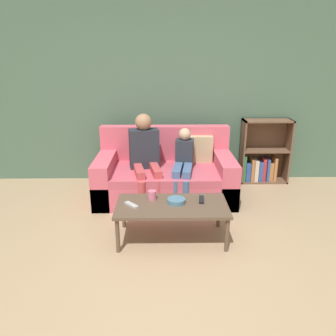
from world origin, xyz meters
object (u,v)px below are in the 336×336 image
Objects in this scene: bookshelf at (261,158)px; person_child at (183,162)px; cup_near at (152,195)px; tv_remote_0 at (131,205)px; couch at (166,175)px; coffee_table at (172,208)px; tv_remote_1 at (201,200)px; snack_bowl at (176,201)px; person_adult at (145,152)px.

person_child is (-1.20, -0.69, 0.16)m from bookshelf.
cup_near reaches higher than tv_remote_0.
cup_near is at bearing -3.85° from tv_remote_0.
couch reaches higher than tv_remote_0.
coffee_table is 7.09× the size of tv_remote_0.
tv_remote_0 is at bearing -163.79° from tv_remote_1.
person_child is 5.01× the size of snack_bowl.
cup_near is (-0.20, 0.14, 0.08)m from coffee_table.
person_child reaches higher than coffee_table.
couch is 1.12m from coffee_table.
couch is at bearing 92.86° from coffee_table.
person_adult is 1.07m from snack_bowl.
bookshelf is at bearing 9.75° from person_adult.
person_adult is at bearing 107.27° from coffee_table.
couch is 1.20m from tv_remote_0.
coffee_table is 0.99m from person_child.
person_adult is at bearing -178.68° from person_child.
bookshelf is (1.43, 0.53, 0.07)m from couch.
snack_bowl is (-1.33, -1.60, 0.05)m from bookshelf.
snack_bowl reaches higher than tv_remote_1.
coffee_table is 6.42× the size of tv_remote_1.
snack_bowl is at bearing -33.85° from tv_remote_0.
bookshelf is at bearing 50.23° from coffee_table.
couch reaches higher than tv_remote_1.
tv_remote_0 is (-0.40, -0.02, 0.05)m from coffee_table.
bookshelf reaches higher than snack_bowl.
person_adult is 7.02× the size of tv_remote_0.
coffee_table is at bearing -83.43° from person_adult.
bookshelf reaches higher than tv_remote_1.
couch is 1.90× the size of bookshelf.
tv_remote_1 is at bearing -32.89° from tv_remote_0.
bookshelf is 0.84× the size of person_adult.
couch is 1.09m from tv_remote_1.
couch is at bearing 10.57° from person_adult.
person_adult is 6.02× the size of snack_bowl.
person_adult is (-0.32, 1.02, 0.29)m from coffee_table.
couch is 1.01m from cup_near.
person_child reaches higher than tv_remote_0.
person_adult is at bearing 130.68° from tv_remote_1.
bookshelf is 1.88m from tv_remote_1.
bookshelf is 5.90× the size of tv_remote_0.
coffee_table is (-1.37, -1.65, -0.01)m from bookshelf.
tv_remote_1 is (0.36, -1.03, 0.11)m from couch.
tv_remote_0 reaches higher than coffee_table.
cup_near reaches higher than snack_bowl.
couch reaches higher than coffee_table.
tv_remote_0 is 0.86× the size of snack_bowl.
person_adult is at bearing 110.40° from snack_bowl.
cup_near is at bearing 159.62° from snack_bowl.
bookshelf is 0.83× the size of coffee_table.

